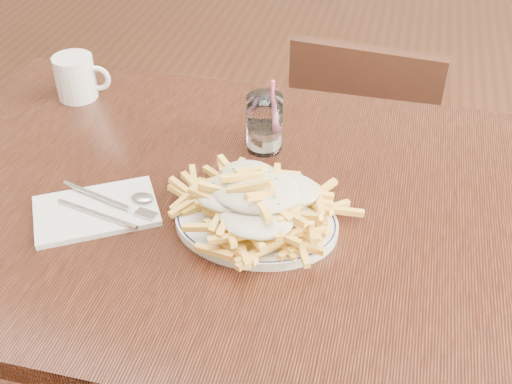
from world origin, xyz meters
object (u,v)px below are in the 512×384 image
(table, at_px, (237,232))
(chair_far, at_px, (362,151))
(fries_plate, at_px, (256,222))
(coffee_mug, at_px, (77,77))
(water_glass, at_px, (265,127))
(loaded_fries, at_px, (256,197))

(table, relative_size, chair_far, 1.52)
(fries_plate, bearing_deg, coffee_mug, 145.51)
(water_glass, bearing_deg, fries_plate, -80.20)
(fries_plate, relative_size, coffee_mug, 2.52)
(loaded_fries, bearing_deg, fries_plate, 116.57)
(table, distance_m, coffee_mug, 0.50)
(fries_plate, distance_m, water_glass, 0.23)
(water_glass, distance_m, coffee_mug, 0.44)
(fries_plate, xyz_separation_m, loaded_fries, (0.00, -0.00, 0.05))
(fries_plate, xyz_separation_m, water_glass, (-0.04, 0.22, 0.04))
(table, bearing_deg, fries_plate, -52.23)
(water_glass, relative_size, coffee_mug, 1.26)
(table, bearing_deg, coffee_mug, 148.43)
(table, height_order, water_glass, water_glass)
(fries_plate, relative_size, loaded_fries, 0.90)
(loaded_fries, height_order, water_glass, water_glass)
(chair_far, height_order, fries_plate, chair_far)
(chair_far, height_order, loaded_fries, loaded_fries)
(fries_plate, distance_m, loaded_fries, 0.05)
(fries_plate, height_order, water_glass, water_glass)
(chair_far, bearing_deg, water_glass, -108.28)
(table, relative_size, water_glass, 8.14)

